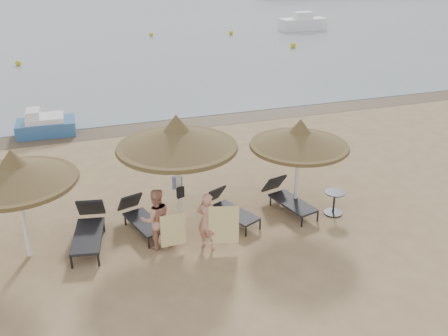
{
  "coord_description": "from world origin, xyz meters",
  "views": [
    {
      "loc": [
        -2.76,
        -10.54,
        7.21
      ],
      "look_at": [
        1.14,
        1.2,
        1.55
      ],
      "focal_mm": 40.0,
      "sensor_mm": 36.0,
      "label": 1
    }
  ],
  "objects_px": {
    "lounger_near_right": "(228,208)",
    "lounger_far_right": "(287,197)",
    "lounger_far_left": "(89,227)",
    "person_left": "(156,214)",
    "side_table": "(334,203)",
    "person_right": "(207,217)",
    "palapa_center": "(177,138)",
    "pedal_boat": "(45,125)",
    "palapa_left": "(14,173)",
    "lounger_near_left": "(140,216)",
    "palapa_right": "(300,138)"
  },
  "relations": [
    {
      "from": "lounger_near_right",
      "to": "lounger_far_right",
      "type": "xyz_separation_m",
      "value": [
        1.82,
        0.03,
        0.02
      ]
    },
    {
      "from": "lounger_far_left",
      "to": "person_left",
      "type": "distance_m",
      "value": 1.89
    },
    {
      "from": "lounger_near_right",
      "to": "side_table",
      "type": "relative_size",
      "value": 2.76
    },
    {
      "from": "person_left",
      "to": "person_right",
      "type": "xyz_separation_m",
      "value": [
        1.22,
        -0.45,
        -0.04
      ]
    },
    {
      "from": "palapa_center",
      "to": "pedal_boat",
      "type": "height_order",
      "value": "palapa_center"
    },
    {
      "from": "palapa_left",
      "to": "palapa_center",
      "type": "bearing_deg",
      "value": 5.15
    },
    {
      "from": "palapa_left",
      "to": "lounger_near_left",
      "type": "bearing_deg",
      "value": 8.21
    },
    {
      "from": "lounger_far_right",
      "to": "pedal_boat",
      "type": "distance_m",
      "value": 11.05
    },
    {
      "from": "lounger_far_left",
      "to": "lounger_near_left",
      "type": "bearing_deg",
      "value": 20.39
    },
    {
      "from": "palapa_left",
      "to": "lounger_near_right",
      "type": "bearing_deg",
      "value": 1.35
    },
    {
      "from": "lounger_near_left",
      "to": "person_left",
      "type": "height_order",
      "value": "person_left"
    },
    {
      "from": "palapa_center",
      "to": "lounger_near_right",
      "type": "height_order",
      "value": "palapa_center"
    },
    {
      "from": "palapa_left",
      "to": "lounger_far_left",
      "type": "bearing_deg",
      "value": 6.55
    },
    {
      "from": "palapa_left",
      "to": "palapa_right",
      "type": "height_order",
      "value": "palapa_left"
    },
    {
      "from": "lounger_near_left",
      "to": "lounger_near_right",
      "type": "xyz_separation_m",
      "value": [
        2.43,
        -0.29,
        -0.01
      ]
    },
    {
      "from": "palapa_right",
      "to": "side_table",
      "type": "xyz_separation_m",
      "value": [
        0.92,
        -0.62,
        -1.89
      ]
    },
    {
      "from": "palapa_center",
      "to": "pedal_boat",
      "type": "relative_size",
      "value": 1.38
    },
    {
      "from": "palapa_right",
      "to": "lounger_near_left",
      "type": "distance_m",
      "value": 4.88
    },
    {
      "from": "lounger_near_left",
      "to": "lounger_far_right",
      "type": "distance_m",
      "value": 4.26
    },
    {
      "from": "lounger_far_left",
      "to": "person_right",
      "type": "distance_m",
      "value": 3.14
    },
    {
      "from": "palapa_right",
      "to": "lounger_near_right",
      "type": "distance_m",
      "value": 2.77
    },
    {
      "from": "palapa_right",
      "to": "person_left",
      "type": "height_order",
      "value": "palapa_right"
    },
    {
      "from": "lounger_far_left",
      "to": "person_right",
      "type": "bearing_deg",
      "value": -13.0
    },
    {
      "from": "lounger_near_left",
      "to": "palapa_right",
      "type": "bearing_deg",
      "value": -20.86
    },
    {
      "from": "lounger_near_left",
      "to": "lounger_near_right",
      "type": "bearing_deg",
      "value": -23.66
    },
    {
      "from": "lounger_far_right",
      "to": "pedal_boat",
      "type": "height_order",
      "value": "pedal_boat"
    },
    {
      "from": "palapa_center",
      "to": "lounger_far_right",
      "type": "distance_m",
      "value": 3.83
    },
    {
      "from": "lounger_far_left",
      "to": "lounger_near_left",
      "type": "distance_m",
      "value": 1.4
    },
    {
      "from": "palapa_center",
      "to": "person_left",
      "type": "bearing_deg",
      "value": -130.75
    },
    {
      "from": "lounger_near_right",
      "to": "person_right",
      "type": "height_order",
      "value": "person_right"
    },
    {
      "from": "palapa_center",
      "to": "person_left",
      "type": "height_order",
      "value": "palapa_center"
    },
    {
      "from": "palapa_center",
      "to": "lounger_near_left",
      "type": "bearing_deg",
      "value": 176.98
    },
    {
      "from": "palapa_left",
      "to": "lounger_far_right",
      "type": "distance_m",
      "value": 7.38
    },
    {
      "from": "palapa_right",
      "to": "person_left",
      "type": "bearing_deg",
      "value": -170.48
    },
    {
      "from": "lounger_near_left",
      "to": "pedal_boat",
      "type": "height_order",
      "value": "pedal_boat"
    },
    {
      "from": "person_left",
      "to": "palapa_center",
      "type": "bearing_deg",
      "value": -133.19
    },
    {
      "from": "lounger_far_left",
      "to": "lounger_far_right",
      "type": "xyz_separation_m",
      "value": [
        5.63,
        -0.02,
        -0.04
      ]
    },
    {
      "from": "person_right",
      "to": "lounger_near_left",
      "type": "bearing_deg",
      "value": -2.62
    },
    {
      "from": "lounger_far_right",
      "to": "person_left",
      "type": "height_order",
      "value": "person_left"
    },
    {
      "from": "lounger_far_left",
      "to": "palapa_right",
      "type": "bearing_deg",
      "value": 9.7
    },
    {
      "from": "lounger_far_right",
      "to": "person_right",
      "type": "relative_size",
      "value": 1.1
    },
    {
      "from": "palapa_left",
      "to": "palapa_center",
      "type": "height_order",
      "value": "palapa_center"
    },
    {
      "from": "lounger_far_right",
      "to": "side_table",
      "type": "distance_m",
      "value": 1.35
    },
    {
      "from": "person_right",
      "to": "palapa_left",
      "type": "bearing_deg",
      "value": 28.73
    },
    {
      "from": "palapa_right",
      "to": "pedal_boat",
      "type": "distance_m",
      "value": 11.39
    },
    {
      "from": "palapa_right",
      "to": "lounger_far_right",
      "type": "relative_size",
      "value": 1.4
    },
    {
      "from": "lounger_near_right",
      "to": "pedal_boat",
      "type": "height_order",
      "value": "pedal_boat"
    },
    {
      "from": "lounger_far_right",
      "to": "side_table",
      "type": "relative_size",
      "value": 2.9
    },
    {
      "from": "person_left",
      "to": "person_right",
      "type": "relative_size",
      "value": 1.05
    },
    {
      "from": "person_left",
      "to": "lounger_near_left",
      "type": "bearing_deg",
      "value": -78.43
    }
  ]
}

